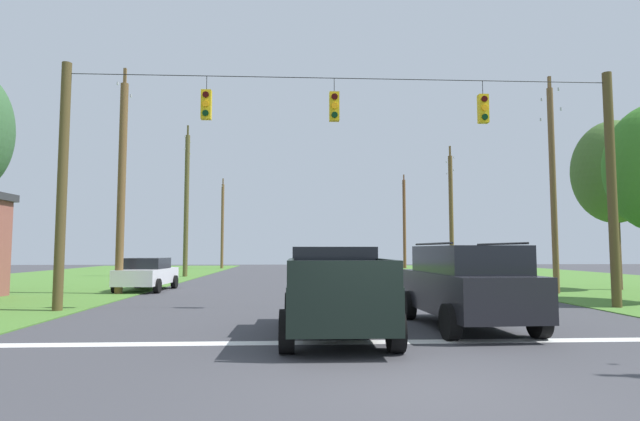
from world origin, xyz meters
TOP-DOWN VIEW (x-y plane):
  - ground_plane at (0.00, 0.00)m, footprint 120.00×120.00m
  - stop_bar_stripe at (0.00, 3.33)m, footprint 15.26×0.45m
  - lane_dash_0 at (0.00, 9.33)m, footprint 2.50×0.15m
  - lane_dash_1 at (0.00, 17.30)m, footprint 2.50×0.15m
  - lane_dash_2 at (0.00, 23.23)m, footprint 2.50×0.15m
  - lane_dash_3 at (0.00, 30.21)m, footprint 2.50×0.15m
  - overhead_signal_span at (0.08, 9.01)m, footprint 18.04×0.31m
  - pickup_truck at (-0.64, 4.19)m, footprint 2.33×5.42m
  - suv_black at (2.65, 5.10)m, footprint 2.39×4.88m
  - distant_car_crossing_white at (-8.34, 17.02)m, footprint 2.12×4.35m
  - utility_pole_mid_right at (9.77, 14.34)m, footprint 0.26×1.85m
  - utility_pole_far_right at (9.92, 29.25)m, footprint 0.31×1.90m
  - utility_pole_near_left at (9.95, 45.11)m, footprint 0.32×1.63m
  - utility_pole_far_left at (-9.02, 15.18)m, footprint 0.34×1.83m
  - utility_pole_distant_right at (-9.21, 29.43)m, footprint 0.33×1.97m
  - utility_pole_distant_left at (-8.90, 45.68)m, footprint 0.30×1.72m
  - tree_roadside_left at (13.74, 16.15)m, footprint 3.82×3.82m

SIDE VIEW (x-z plane):
  - ground_plane at x=0.00m, z-range 0.00..0.00m
  - stop_bar_stripe at x=0.00m, z-range 0.00..0.01m
  - lane_dash_0 at x=0.00m, z-range 0.00..0.01m
  - lane_dash_1 at x=0.00m, z-range 0.00..0.01m
  - lane_dash_2 at x=0.00m, z-range 0.00..0.01m
  - lane_dash_3 at x=0.00m, z-range 0.00..0.01m
  - distant_car_crossing_white at x=-8.34m, z-range 0.03..1.55m
  - pickup_truck at x=-0.64m, z-range -0.01..1.94m
  - suv_black at x=2.65m, z-range 0.03..2.09m
  - overhead_signal_span at x=0.08m, z-range 0.39..8.22m
  - utility_pole_distant_left at x=-8.90m, z-range -0.16..9.15m
  - utility_pole_far_right at x=9.92m, z-range -0.11..9.41m
  - utility_pole_far_left at x=-9.02m, z-range -0.22..9.69m
  - utility_pole_near_left at x=9.95m, z-range -0.15..9.63m
  - utility_pole_mid_right at x=9.77m, z-range 0.06..9.64m
  - utility_pole_distant_right at x=-9.21m, z-range -0.11..10.76m
  - tree_roadside_left at x=13.74m, z-range 1.56..9.64m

